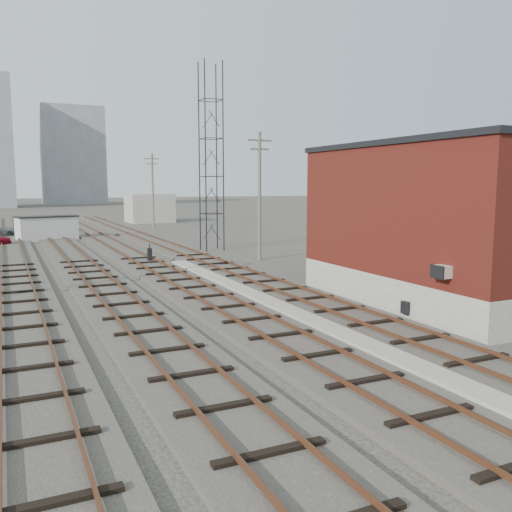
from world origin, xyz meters
TOP-DOWN VIEW (x-y plane):
  - ground at (0.00, 60.00)m, footprint 320.00×320.00m
  - track_right at (2.50, 39.00)m, footprint 3.20×90.00m
  - track_mid_right at (-1.50, 39.00)m, footprint 3.20×90.00m
  - track_mid_left at (-5.50, 39.00)m, footprint 3.20×90.00m
  - track_left at (-9.50, 39.00)m, footprint 3.20×90.00m
  - platform_curb at (0.50, 14.00)m, footprint 0.90×28.00m
  - brick_building at (7.50, 12.00)m, footprint 6.54×12.20m
  - lattice_tower at (5.50, 35.00)m, footprint 1.60×1.60m
  - utility_pole_right_a at (6.50, 28.00)m, footprint 1.80×0.24m
  - utility_pole_right_b at (6.50, 58.00)m, footprint 1.80×0.24m
  - apartment_right at (8.00, 150.00)m, footprint 16.00×12.00m
  - shed_right at (9.00, 70.00)m, footprint 6.00×6.00m
  - switch_stand at (-1.00, 29.73)m, footprint 0.29×0.29m
  - site_trailer at (-6.18, 49.27)m, footprint 5.98×3.58m

SIDE VIEW (x-z plane):
  - ground at x=0.00m, z-range 0.00..0.00m
  - track_right at x=2.50m, z-range -0.09..0.30m
  - track_mid_right at x=-1.50m, z-range -0.09..0.30m
  - track_mid_left at x=-5.50m, z-range -0.09..0.30m
  - track_left at x=-9.50m, z-range -0.09..0.30m
  - platform_curb at x=0.50m, z-range 0.00..0.26m
  - switch_stand at x=-1.00m, z-range -0.03..1.21m
  - site_trailer at x=-6.18m, z-range 0.01..2.36m
  - shed_right at x=9.00m, z-range 0.00..4.00m
  - brick_building at x=7.50m, z-range 0.02..7.24m
  - utility_pole_right_a at x=6.50m, z-range 0.30..9.30m
  - utility_pole_right_b at x=6.50m, z-range 0.30..9.30m
  - lattice_tower at x=5.50m, z-range 0.00..15.00m
  - apartment_right at x=8.00m, z-range 0.00..26.00m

